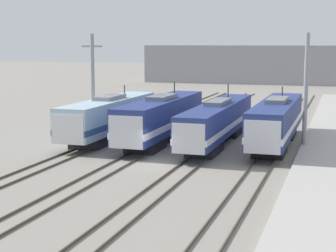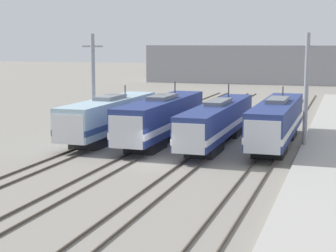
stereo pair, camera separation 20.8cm
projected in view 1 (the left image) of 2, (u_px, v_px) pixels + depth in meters
name	position (u px, v px, depth m)	size (l,w,h in m)	color
ground_plane	(156.00, 164.00, 42.01)	(400.00, 400.00, 0.00)	gray
rail_pair_far_left	(64.00, 157.00, 44.27)	(1.51, 120.00, 0.15)	#4C4238
rail_pair_center_left	(124.00, 161.00, 42.76)	(1.51, 120.00, 0.15)	#4C4238
rail_pair_center_right	(189.00, 165.00, 41.24)	(1.51, 120.00, 0.15)	#4C4238
rail_pair_far_right	(259.00, 170.00, 39.73)	(1.51, 120.00, 0.15)	#4C4238
locomotive_far_left	(108.00, 117.00, 52.24)	(3.09, 17.06, 4.84)	#232326
locomotive_center_left	(160.00, 118.00, 50.79)	(3.06, 17.98, 5.29)	black
locomotive_center_right	(217.00, 122.00, 49.70)	(2.75, 20.09, 5.07)	black
locomotive_far_right	(276.00, 122.00, 48.89)	(2.97, 18.29, 4.93)	black
catenary_tower_left	(93.00, 84.00, 53.64)	(2.09, 0.39, 9.85)	gray
catenary_tower_right	(306.00, 90.00, 47.75)	(2.09, 0.39, 9.85)	gray
platform	(320.00, 173.00, 38.47)	(4.00, 120.00, 0.30)	#A8A59E
depot_building	(242.00, 64.00, 128.82)	(42.42, 14.34, 8.44)	gray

